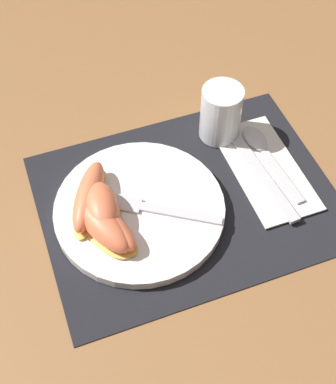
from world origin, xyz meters
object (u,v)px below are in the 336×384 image
citrus_wedge_1 (101,208)px  spoon (262,148)px  fork (146,207)px  juice_glass (221,116)px  citrus_wedge_0 (89,197)px  plate (140,210)px  knife (261,173)px  citrus_wedge_3 (110,227)px  citrus_wedge_2 (102,226)px

citrus_wedge_1 → spoon: bearing=9.0°
spoon → fork: (-0.22, -0.05, 0.01)m
juice_glass → citrus_wedge_0: (-0.24, -0.08, -0.01)m
fork → plate: bearing=146.0°
juice_glass → citrus_wedge_1: bearing=-155.4°
plate → citrus_wedge_0: citrus_wedge_0 is taller
citrus_wedge_0 → citrus_wedge_1: (0.01, -0.03, 0.00)m
citrus_wedge_1 → knife: bearing=0.1°
spoon → citrus_wedge_3: (-0.28, -0.08, 0.02)m
juice_glass → fork: (-0.17, -0.12, -0.02)m
knife → juice_glass: bearing=103.9°
plate → citrus_wedge_2: (-0.06, -0.02, 0.03)m
plate → juice_glass: (0.18, 0.11, 0.03)m
knife → citrus_wedge_1: citrus_wedge_1 is taller
fork → citrus_wedge_1: citrus_wedge_1 is taller
citrus_wedge_0 → knife: bearing=-5.7°
juice_glass → fork: size_ratio=0.54×
juice_glass → spoon: size_ratio=0.56×
plate → citrus_wedge_3: (-0.05, -0.03, 0.02)m
plate → knife: bearing=1.0°
plate → citrus_wedge_1: (-0.06, 0.00, 0.03)m
spoon → citrus_wedge_2: (-0.29, -0.07, 0.03)m
plate → fork: bearing=-34.0°
juice_glass → knife: (0.03, -0.11, -0.04)m
citrus_wedge_0 → citrus_wedge_2: bearing=-85.1°
fork → citrus_wedge_1: size_ratio=1.78×
spoon → citrus_wedge_0: 0.30m
juice_glass → spoon: juice_glass is taller
knife → citrus_wedge_2: size_ratio=1.70×
juice_glass → citrus_wedge_3: juice_glass is taller
citrus_wedge_2 → citrus_wedge_3: 0.01m
fork → citrus_wedge_3: (-0.06, -0.02, 0.01)m
spoon → citrus_wedge_2: bearing=-166.0°
citrus_wedge_2 → plate: bearing=20.9°
plate → juice_glass: juice_glass is taller
knife → spoon: 0.05m
knife → spoon: bearing=61.8°
citrus_wedge_0 → citrus_wedge_3: bearing=-75.8°
fork → citrus_wedge_0: bearing=154.3°
juice_glass → citrus_wedge_2: (-0.24, -0.13, -0.01)m
plate → citrus_wedge_2: citrus_wedge_2 is taller
juice_glass → spoon: bearing=-50.8°
juice_glass → citrus_wedge_2: bearing=-150.8°
knife → fork: (-0.20, -0.01, 0.01)m
plate → fork: fork is taller
citrus_wedge_1 → citrus_wedge_2: 0.03m
fork → citrus_wedge_3: bearing=-159.7°
citrus_wedge_3 → knife: bearing=7.1°
knife → fork: fork is taller
plate → citrus_wedge_2: 0.07m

